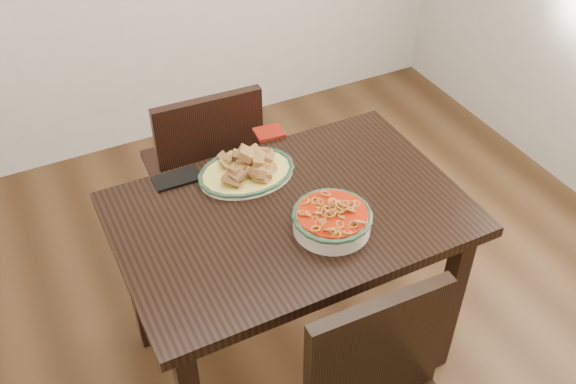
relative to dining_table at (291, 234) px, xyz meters
name	(u,v)px	position (x,y,z in m)	size (l,w,h in m)	color
floor	(301,365)	(0.00, -0.08, -0.64)	(3.50, 3.50, 0.00)	#362211
dining_table	(291,234)	(0.00, 0.00, 0.00)	(1.12, 0.75, 0.75)	black
chair_far	(206,167)	(-0.07, 0.64, -0.14)	(0.44, 0.44, 0.89)	black
fish_plate	(246,165)	(-0.06, 0.23, 0.15)	(0.33, 0.26, 0.11)	#EEE2C9
noodle_bowl	(332,218)	(0.07, -0.14, 0.15)	(0.25, 0.25, 0.08)	beige
smartphone	(177,179)	(-0.28, 0.31, 0.11)	(0.16, 0.08, 0.01)	black
napkin	(269,133)	(0.12, 0.42, 0.11)	(0.10, 0.09, 0.01)	maroon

